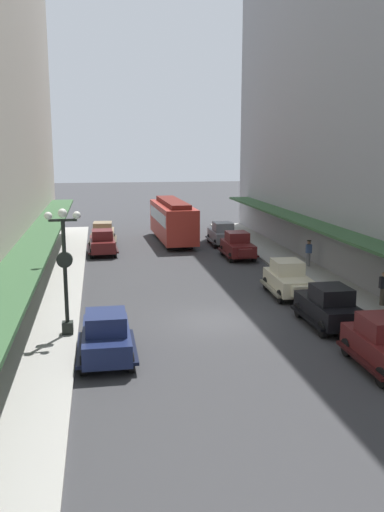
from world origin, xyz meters
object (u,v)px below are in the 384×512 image
streetcar (173,219)px  parked_car_5 (103,233)px  parked_car_1 (288,278)px  parked_car_0 (238,245)px  pedestrian_1 (383,288)px  parked_car_6 (222,233)px  parked_car_3 (329,305)px  pedestrian_0 (309,253)px  fire_hydrant (340,298)px  parked_car_7 (106,335)px  lamp_post_with_clock (65,266)px  parked_car_2 (102,242)px

streetcar → parked_car_5: bearing=-176.8°
parked_car_1 → streetcar: size_ratio=0.45×
parked_car_0 → parked_car_5: (-9.27, 7.09, 0.00)m
parked_car_5 → pedestrian_1: (13.12, -20.09, 0.05)m
parked_car_6 → parked_car_3: bearing=-89.9°
pedestrian_0 → pedestrian_1: size_ratio=1.02×
fire_hydrant → parked_car_1: bearing=120.6°
parked_car_6 → streetcar: 4.36m
parked_car_5 → pedestrian_1: size_ratio=2.63×
parked_car_6 → pedestrian_0: 9.91m
parked_car_5 → parked_car_6: bearing=-10.6°
parked_car_5 → parked_car_7: bearing=-90.4°
streetcar → lamp_post_with_clock: 23.22m
parked_car_2 → parked_car_5: 4.13m
parked_car_3 → streetcar: 22.83m
streetcar → parked_car_7: bearing=-103.3°
parked_car_0 → parked_car_5: 11.67m
parked_car_2 → lamp_post_with_clock: bearing=-95.2°
parked_car_2 → parked_car_3: bearing=-62.2°
parked_car_6 → pedestrian_0: parked_car_6 is taller
parked_car_3 → parked_car_2: bearing=117.8°
parked_car_5 → parked_car_6: (9.40, -1.76, 0.00)m
parked_car_5 → parked_car_6: same height
parked_car_0 → streetcar: (-3.59, 7.40, 0.96)m
pedestrian_0 → pedestrian_1: pedestrian_0 is taller
parked_car_0 → lamp_post_with_clock: lamp_post_with_clock is taller
parked_car_3 → pedestrian_1: 4.25m
parked_car_0 → fire_hydrant: (1.78, -12.76, -0.38)m
parked_car_3 → parked_car_6: bearing=90.1°
lamp_post_with_clock → pedestrian_1: bearing=6.1°
fire_hydrant → parked_car_6: bearing=95.2°
fire_hydrant → parked_car_2: bearing=125.3°
pedestrian_1 → parked_car_3: bearing=-150.5°
streetcar → pedestrian_1: bearing=-70.0°
parked_car_5 → lamp_post_with_clock: bearing=-94.5°
parked_car_0 → parked_car_3: bearing=-89.4°
lamp_post_with_clock → pedestrian_0: size_ratio=3.09×
pedestrian_1 → streetcar: bearing=110.0°
parked_car_3 → parked_car_7: size_ratio=1.00×
parked_car_7 → parked_car_0: bearing=61.3°
parked_car_1 → parked_car_2: size_ratio=1.00×
lamp_post_with_clock → pedestrian_1: size_ratio=3.15×
parked_car_1 → fire_hydrant: (1.64, -2.78, -0.38)m
fire_hydrant → pedestrian_0: bearing=77.8°
pedestrian_1 → fire_hydrant: bearing=173.4°
parked_car_2 → parked_car_6: (9.50, 2.37, 0.00)m
parked_car_5 → parked_car_2: bearing=-91.4°
parked_car_2 → lamp_post_with_clock: lamp_post_with_clock is taller
lamp_post_with_clock → pedestrian_1: (14.82, 1.58, -2.00)m
parked_car_3 → parked_car_5: size_ratio=0.99×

